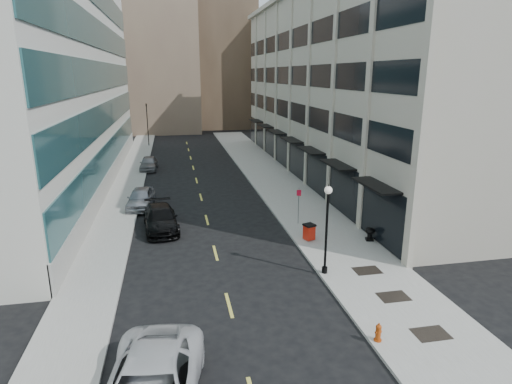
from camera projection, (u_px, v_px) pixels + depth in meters
name	position (u px, v px, depth m)	size (l,w,h in m)	color
ground	(236.00, 330.00, 17.60)	(160.00, 160.00, 0.00)	black
sidewalk_right	(286.00, 192.00, 37.88)	(5.00, 80.00, 0.15)	gray
sidewalk_left	(122.00, 201.00, 35.27)	(3.00, 80.00, 0.15)	gray
building_right	(359.00, 86.00, 43.87)	(15.30, 46.50, 18.25)	#B5A999
building_left	(9.00, 76.00, 37.47)	(16.14, 46.00, 20.00)	beige
skyline_tan_near	(157.00, 52.00, 77.39)	(14.00, 18.00, 28.00)	#856F57
skyline_brown	(220.00, 37.00, 82.60)	(12.00, 16.00, 34.00)	brown
skyline_tan_far	(108.00, 69.00, 85.77)	(12.00, 14.00, 22.00)	#856F57
skyline_stone	(277.00, 75.00, 80.67)	(10.00, 14.00, 20.00)	#B5A999
grate_near	(431.00, 334.00, 17.08)	(1.40, 1.00, 0.01)	black
grate_mid	(394.00, 297.00, 19.92)	(1.40, 1.00, 0.01)	black
grate_far	(367.00, 270.00, 22.57)	(1.40, 1.00, 0.01)	black
road_centerline	(204.00, 207.00, 33.66)	(0.15, 68.20, 0.01)	#D8CC4C
traffic_signal	(146.00, 106.00, 60.41)	(0.66, 0.66, 6.98)	black
car_black_pickup	(161.00, 219.00, 28.74)	(2.16, 5.31, 1.54)	black
car_silver_sedan	(141.00, 198.00, 33.45)	(1.85, 4.61, 1.57)	#A0A2A9
car_grey_sedan	(149.00, 163.00, 46.61)	(1.76, 4.39, 1.49)	gray
fire_hydrant	(378.00, 332.00, 16.56)	(0.31, 0.31, 0.75)	#BB430D
trash_bin	(309.00, 231.00, 26.60)	(0.81, 0.81, 1.03)	red
lamppost	(327.00, 222.00, 21.57)	(0.40, 0.40, 4.78)	black
sign_post	(299.00, 201.00, 29.22)	(0.30, 0.13, 2.59)	slate
urn_planter	(370.00, 233.00, 26.54)	(0.60, 0.60, 0.84)	black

